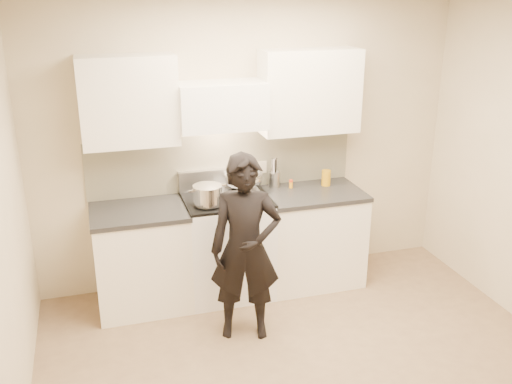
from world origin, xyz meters
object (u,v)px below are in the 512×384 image
counter_right (311,236)px  utensil_crock (274,178)px  person (245,249)px  wok (244,179)px  stove (227,245)px

counter_right → utensil_crock: size_ratio=3.34×
counter_right → person: person is taller
wok → person: person is taller
utensil_crock → counter_right: bearing=-36.4°
counter_right → utensil_crock: utensil_crock is taller
wok → person: (-0.22, -0.86, -0.28)m
stove → person: 0.77m
stove → person: bearing=-91.8°
stove → utensil_crock: 0.78m
person → counter_right: bearing=54.8°
wok → person: bearing=-104.5°
utensil_crock → person: size_ratio=0.18×
stove → counter_right: (0.83, 0.00, -0.01)m
person → wok: bearing=90.4°
stove → person: (-0.02, -0.71, 0.30)m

